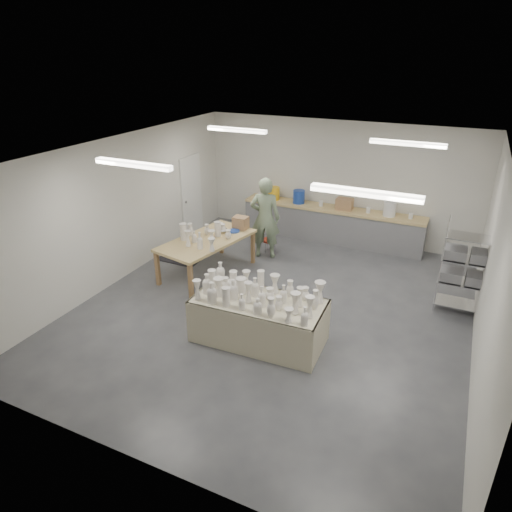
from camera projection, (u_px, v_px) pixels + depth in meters
The scene contains 9 objects.
room at pixel (273, 204), 8.06m from camera, with size 8.00×8.02×3.00m.
back_counter at pixel (331, 223), 11.64m from camera, with size 4.60×0.60×1.24m.
wire_shelf at pixel (466, 267), 8.35m from camera, with size 0.88×0.48×1.80m.
drying_table at pixel (258, 317), 7.67m from camera, with size 2.23×1.12×1.14m.
work_table at pixel (210, 238), 9.86m from camera, with size 1.51×2.36×1.18m.
rug at pixel (181, 258), 10.87m from camera, with size 1.00×0.70×0.02m, color black.
cat at pixel (182, 254), 10.80m from camera, with size 0.54×0.43×0.20m.
potter at pixel (265, 218), 10.59m from camera, with size 0.70×0.46×1.93m, color gray.
red_stool at pixel (269, 241), 11.10m from camera, with size 0.42×0.42×0.32m.
Camera 1 is at (2.88, -7.03, 4.60)m, focal length 32.00 mm.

